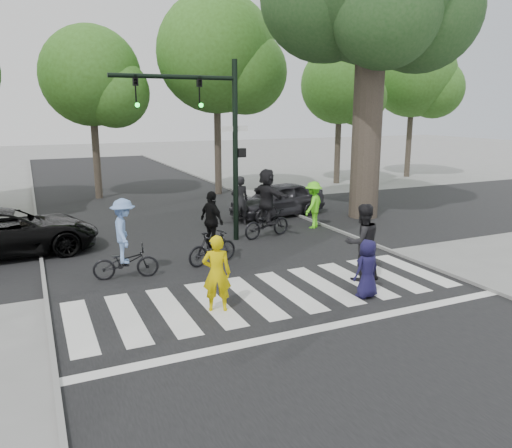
{
  "coord_description": "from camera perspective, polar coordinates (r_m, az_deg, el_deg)",
  "views": [
    {
      "loc": [
        -5.13,
        -9.34,
        4.42
      ],
      "look_at": [
        0.5,
        3.0,
        1.3
      ],
      "focal_mm": 35.0,
      "sensor_mm": 36.0,
      "label": 1
    }
  ],
  "objects": [
    {
      "name": "car_grey",
      "position": [
        21.08,
        2.47,
        2.82
      ],
      "size": [
        4.41,
        2.37,
        1.43
      ],
      "primitive_type": "imported",
      "rotation": [
        0.0,
        0.0,
        -1.4
      ],
      "color": "#2E2D32",
      "rests_on": "ground"
    },
    {
      "name": "pedestrian_child",
      "position": [
        12.22,
        12.59,
        -5.02
      ],
      "size": [
        0.77,
        0.57,
        1.43
      ],
      "primitive_type": "imported",
      "rotation": [
        0.0,
        0.0,
        3.31
      ],
      "color": "#18143B",
      "rests_on": "ground"
    },
    {
      "name": "curb_left",
      "position": [
        14.99,
        -23.19,
        -5.08
      ],
      "size": [
        0.1,
        70.0,
        0.1
      ],
      "primitive_type": "cube",
      "color": "gray",
      "rests_on": "ground"
    },
    {
      "name": "road_stem",
      "position": [
        15.86,
        -4.65,
        -3.25
      ],
      "size": [
        10.0,
        70.0,
        0.01
      ],
      "primitive_type": "cube",
      "color": "black",
      "rests_on": "ground"
    },
    {
      "name": "bg_tree_2",
      "position": [
        26.21,
        -17.74,
        15.35
      ],
      "size": [
        5.04,
        4.8,
        8.4
      ],
      "color": "brown",
      "rests_on": "ground"
    },
    {
      "name": "ground",
      "position": [
        11.54,
        3.98,
        -9.61
      ],
      "size": [
        120.0,
        120.0,
        0.0
      ],
      "primitive_type": "plane",
      "color": "gray",
      "rests_on": "ground"
    },
    {
      "name": "pedestrian_adult",
      "position": [
        13.38,
        12.04,
        -2.05
      ],
      "size": [
        1.03,
        0.82,
        2.05
      ],
      "primitive_type": "imported",
      "rotation": [
        0.0,
        0.0,
        3.1
      ],
      "color": "black",
      "rests_on": "ground"
    },
    {
      "name": "bg_tree_5",
      "position": [
        35.06,
        18.09,
        15.53
      ],
      "size": [
        5.67,
        5.4,
        9.3
      ],
      "color": "brown",
      "rests_on": "ground"
    },
    {
      "name": "curb_right",
      "position": [
        18.12,
        10.53,
        -1.22
      ],
      "size": [
        0.1,
        70.0,
        0.1
      ],
      "primitive_type": "cube",
      "color": "gray",
      "rests_on": "ground"
    },
    {
      "name": "cyclist_right",
      "position": [
        17.46,
        1.25,
        1.95
      ],
      "size": [
        2.02,
        1.87,
        2.44
      ],
      "color": "black",
      "rests_on": "ground"
    },
    {
      "name": "bystander_hivis",
      "position": [
        19.02,
        6.57,
        2.18
      ],
      "size": [
        1.32,
        1.22,
        1.78
      ],
      "primitive_type": "imported",
      "rotation": [
        0.0,
        0.0,
        3.79
      ],
      "color": "#69FF22",
      "rests_on": "ground"
    },
    {
      "name": "car_suv",
      "position": [
        17.12,
        -26.45,
        -0.86
      ],
      "size": [
        5.43,
        2.77,
        1.47
      ],
      "primitive_type": "imported",
      "rotation": [
        0.0,
        0.0,
        1.63
      ],
      "color": "black",
      "rests_on": "ground"
    },
    {
      "name": "road_cross",
      "position": [
        18.61,
        -7.81,
        -0.88
      ],
      "size": [
        70.0,
        10.0,
        0.01
      ],
      "primitive_type": "cube",
      "color": "black",
      "rests_on": "ground"
    },
    {
      "name": "traffic_signal",
      "position": [
        16.48,
        -5.18,
        11.1
      ],
      "size": [
        4.45,
        0.29,
        6.0
      ],
      "color": "black",
      "rests_on": "ground"
    },
    {
      "name": "pedestrian_woman",
      "position": [
        11.14,
        -4.52,
        -5.64
      ],
      "size": [
        0.75,
        0.62,
        1.75
      ],
      "primitive_type": "imported",
      "rotation": [
        0.0,
        0.0,
        2.78
      ],
      "color": "#DBC004",
      "rests_on": "ground"
    },
    {
      "name": "cyclist_left",
      "position": [
        13.63,
        -14.78,
        -2.27
      ],
      "size": [
        1.78,
        1.19,
        2.17
      ],
      "color": "black",
      "rests_on": "ground"
    },
    {
      "name": "bystander_dark",
      "position": [
        19.36,
        -1.87,
        2.67
      ],
      "size": [
        0.75,
        0.54,
        1.93
      ],
      "primitive_type": "imported",
      "rotation": [
        0.0,
        0.0,
        3.03
      ],
      "color": "black",
      "rests_on": "ground"
    },
    {
      "name": "cyclist_mid",
      "position": [
        14.48,
        -5.03,
        -1.22
      ],
      "size": [
        1.71,
        1.08,
        2.16
      ],
      "color": "black",
      "rests_on": "ground"
    },
    {
      "name": "bg_tree_3",
      "position": [
        26.48,
        -3.72,
        18.41
      ],
      "size": [
        6.3,
        6.0,
        10.2
      ],
      "color": "brown",
      "rests_on": "ground"
    },
    {
      "name": "bg_tree_4",
      "position": [
        30.84,
        10.11,
        15.03
      ],
      "size": [
        4.83,
        4.6,
        8.15
      ],
      "color": "brown",
      "rests_on": "ground"
    },
    {
      "name": "crosswalk",
      "position": [
        12.08,
        2.47,
        -8.49
      ],
      "size": [
        10.0,
        3.85,
        0.01
      ],
      "color": "silver",
      "rests_on": "ground"
    }
  ]
}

